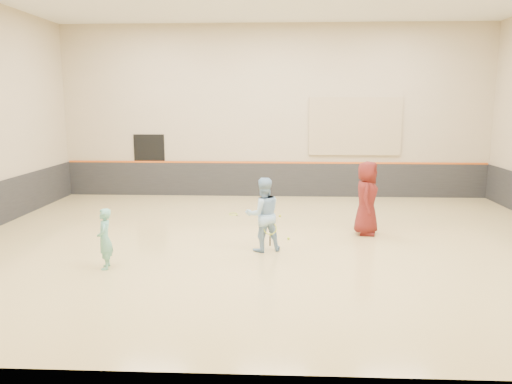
{
  "coord_description": "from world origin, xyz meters",
  "views": [
    {
      "loc": [
        0.17,
        -11.68,
        3.33
      ],
      "look_at": [
        -0.4,
        0.4,
        1.15
      ],
      "focal_mm": 35.0,
      "sensor_mm": 36.0,
      "label": 1
    }
  ],
  "objects_px": {
    "young_man": "(367,198)",
    "spare_racket": "(233,213)",
    "instructor": "(263,215)",
    "girl": "(105,239)"
  },
  "relations": [
    {
      "from": "girl",
      "to": "instructor",
      "type": "height_order",
      "value": "instructor"
    },
    {
      "from": "young_man",
      "to": "instructor",
      "type": "bearing_deg",
      "value": 135.13
    },
    {
      "from": "instructor",
      "to": "spare_racket",
      "type": "xyz_separation_m",
      "value": [
        -1.02,
        3.65,
        -0.8
      ]
    },
    {
      "from": "girl",
      "to": "spare_racket",
      "type": "distance_m",
      "value": 5.5
    },
    {
      "from": "young_man",
      "to": "spare_racket",
      "type": "relative_size",
      "value": 3.17
    },
    {
      "from": "girl",
      "to": "spare_racket",
      "type": "bearing_deg",
      "value": 144.47
    },
    {
      "from": "instructor",
      "to": "young_man",
      "type": "distance_m",
      "value": 3.02
    },
    {
      "from": "young_man",
      "to": "spare_racket",
      "type": "height_order",
      "value": "young_man"
    },
    {
      "from": "spare_racket",
      "to": "girl",
      "type": "bearing_deg",
      "value": -112.94
    },
    {
      "from": "young_man",
      "to": "girl",
      "type": "bearing_deg",
      "value": 131.06
    }
  ]
}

